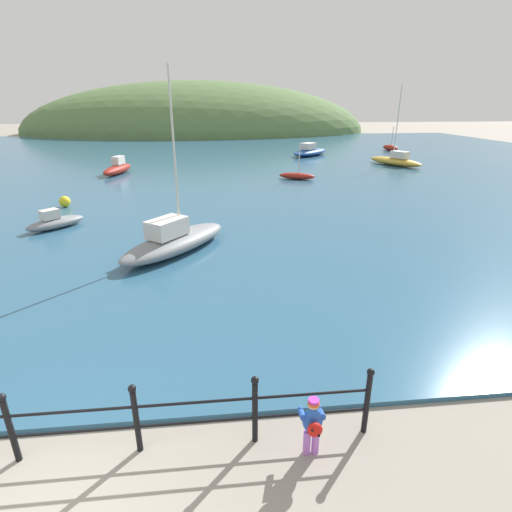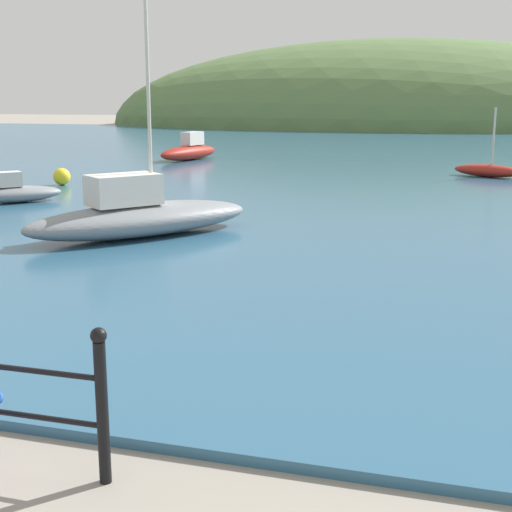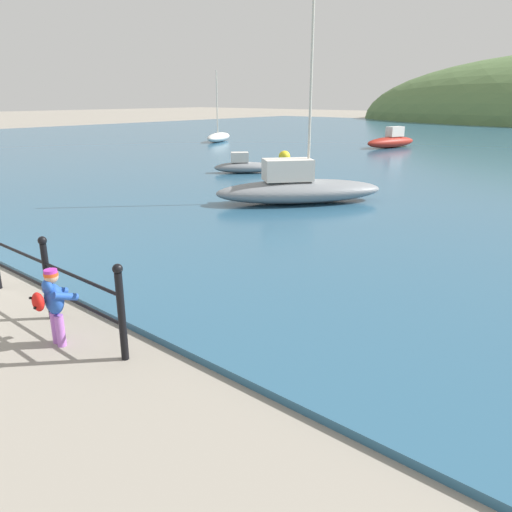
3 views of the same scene
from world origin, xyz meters
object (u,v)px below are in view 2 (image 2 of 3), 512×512
object	(u,v)px
boat_red_dinghy	(139,215)
boat_nearest_quay	(15,192)
boat_blue_hull	(488,170)
mooring_buoy	(62,177)
boat_white_sailboat	(189,151)

from	to	relation	value
boat_red_dinghy	boat_nearest_quay	bearing A→B (deg)	147.20
boat_nearest_quay	boat_red_dinghy	bearing A→B (deg)	-32.80
boat_blue_hull	mooring_buoy	distance (m)	14.27
boat_white_sailboat	mooring_buoy	size ratio (longest dim) A/B	7.48
boat_blue_hull	mooring_buoy	size ratio (longest dim) A/B	4.65
boat_red_dinghy	boat_blue_hull	distance (m)	14.85
boat_white_sailboat	boat_nearest_quay	bearing A→B (deg)	-88.72
boat_red_dinghy	boat_white_sailboat	bearing A→B (deg)	108.12
boat_nearest_quay	boat_white_sailboat	size ratio (longest dim) A/B	0.58
boat_red_dinghy	boat_blue_hull	bearing A→B (deg)	62.12
boat_nearest_quay	boat_red_dinghy	size ratio (longest dim) A/B	0.39
boat_nearest_quay	boat_white_sailboat	xyz separation A→B (m)	(-0.30, 13.25, 0.13)
boat_red_dinghy	boat_blue_hull	size ratio (longest dim) A/B	2.39
boat_nearest_quay	boat_red_dinghy	xyz separation A→B (m)	(5.12, -3.30, 0.16)
boat_nearest_quay	boat_blue_hull	size ratio (longest dim) A/B	0.93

